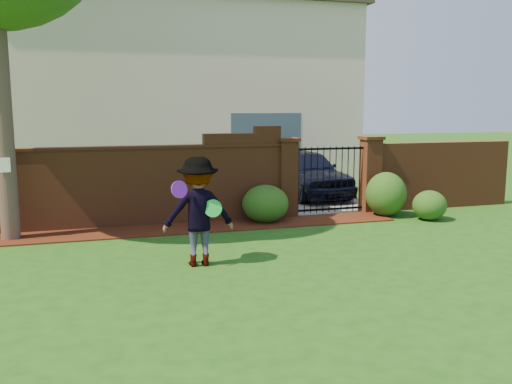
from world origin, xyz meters
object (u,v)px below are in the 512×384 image
object	(u,v)px
car	(308,173)
frisbee_green	(213,208)
man	(198,212)
frisbee_purple	(179,189)

from	to	relation	value
car	frisbee_green	bearing A→B (deg)	-128.19
car	frisbee_green	xyz separation A→B (m)	(-4.16, -6.20, 0.28)
car	man	world-z (taller)	man
frisbee_purple	frisbee_green	size ratio (longest dim) A/B	0.97
car	frisbee_purple	size ratio (longest dim) A/B	14.58
frisbee_green	man	bearing A→B (deg)	138.80
frisbee_purple	man	bearing A→B (deg)	35.77
frisbee_green	frisbee_purple	bearing A→B (deg)	-173.62
car	frisbee_green	world-z (taller)	car
man	frisbee_green	bearing A→B (deg)	143.31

